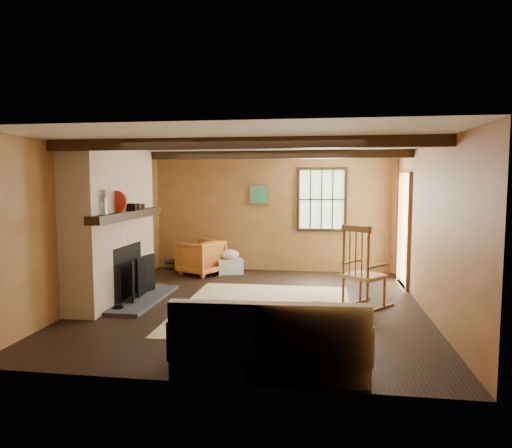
% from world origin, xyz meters
% --- Properties ---
extents(ground, '(5.50, 5.50, 0.00)m').
position_xyz_m(ground, '(0.00, 0.00, 0.00)').
color(ground, black).
rests_on(ground, ground).
extents(room_envelope, '(5.02, 5.52, 2.44)m').
position_xyz_m(room_envelope, '(0.22, 0.26, 1.63)').
color(room_envelope, '#AC633D').
rests_on(room_envelope, ground).
extents(fireplace, '(1.02, 2.30, 2.40)m').
position_xyz_m(fireplace, '(-2.23, -0.00, 1.10)').
color(fireplace, '#9C5F3C').
rests_on(fireplace, ground).
extents(rug, '(2.50, 3.00, 0.01)m').
position_xyz_m(rug, '(0.20, -0.20, 0.00)').
color(rug, '#CCB688').
rests_on(rug, ground).
extents(rocking_chair, '(0.94, 0.99, 1.25)m').
position_xyz_m(rocking_chair, '(1.61, 0.03, 0.53)').
color(rocking_chair, tan).
rests_on(rocking_chair, ground).
extents(sofa, '(1.94, 0.95, 0.76)m').
position_xyz_m(sofa, '(0.53, -2.37, 0.27)').
color(sofa, silver).
rests_on(sofa, ground).
extents(firewood_pile, '(0.65, 0.12, 0.24)m').
position_xyz_m(firewood_pile, '(-1.96, 2.53, 0.12)').
color(firewood_pile, brown).
rests_on(firewood_pile, ground).
extents(laundry_basket, '(0.60, 0.54, 0.30)m').
position_xyz_m(laundry_basket, '(-0.84, 2.28, 0.15)').
color(laundry_basket, silver).
rests_on(laundry_basket, ground).
extents(basket_pillow, '(0.43, 0.37, 0.19)m').
position_xyz_m(basket_pillow, '(-0.84, 2.28, 0.40)').
color(basket_pillow, silver).
rests_on(basket_pillow, laundry_basket).
extents(armchair, '(1.02, 1.02, 0.70)m').
position_xyz_m(armchair, '(-1.39, 2.10, 0.35)').
color(armchair, '#BF6026').
rests_on(armchair, ground).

